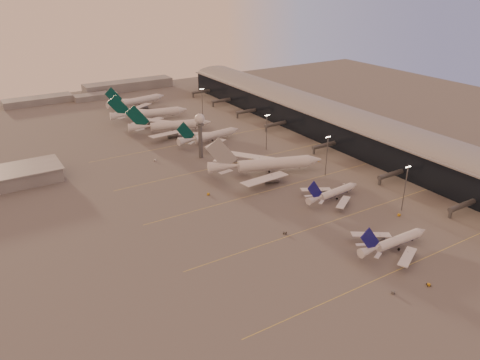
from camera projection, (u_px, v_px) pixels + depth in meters
ground at (313, 242)px, 210.95m from camera, size 700.00×700.00×0.00m
taxiway_markings at (291, 184)px, 268.81m from camera, size 180.00×185.25×0.02m
terminal at (331, 122)px, 343.87m from camera, size 57.00×362.00×23.04m
radar_tower at (200, 127)px, 297.95m from camera, size 6.40×6.40×31.10m
mast_a at (405, 186)px, 233.15m from camera, size 3.60×0.56×25.00m
mast_b at (327, 154)px, 274.42m from camera, size 3.60×0.56×25.00m
mast_c at (267, 130)px, 314.72m from camera, size 3.60×0.56×25.00m
mast_d at (202, 102)px, 383.64m from camera, size 3.60×0.56×25.00m
distant_horizon at (104, 90)px, 463.06m from camera, size 165.00×37.50×9.00m
narrowbody_near at (394, 243)px, 203.81m from camera, size 41.02×32.76×16.03m
narrowbody_mid at (333, 194)px, 249.12m from camera, size 38.61×30.70×15.09m
widebody_white at (266, 167)px, 280.45m from camera, size 68.64×54.09×25.11m
greentail_a at (210, 138)px, 332.79m from camera, size 52.30×42.04×19.02m
greentail_b at (171, 127)px, 352.38m from camera, size 61.86×49.30×23.00m
greentail_c at (150, 115)px, 381.75m from camera, size 63.91×51.22×23.35m
greentail_d at (137, 102)px, 420.16m from camera, size 58.49×46.81×21.44m
gsv_truck_a at (394, 291)px, 176.93m from camera, size 6.23×3.69×2.37m
gsv_tug_near at (429, 285)px, 181.36m from camera, size 3.51×3.89×0.95m
gsv_catering_a at (400, 212)px, 232.47m from camera, size 5.49×2.73×4.44m
gsv_tug_mid at (285, 233)px, 217.22m from camera, size 3.85×3.84×0.97m
gsv_truck_b at (345, 183)px, 265.91m from camera, size 6.44×4.10×2.45m
gsv_truck_c at (209, 193)px, 254.92m from camera, size 5.96×5.27×2.38m
gsv_catering_b at (319, 159)px, 298.79m from camera, size 5.29×3.10×4.07m
gsv_tug_far at (226, 165)px, 293.56m from camera, size 4.37×4.10×1.08m
gsv_truck_d at (155, 159)px, 300.46m from camera, size 3.77×6.06×2.31m
gsv_tug_hangar at (214, 135)px, 346.11m from camera, size 3.29×2.03×0.92m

